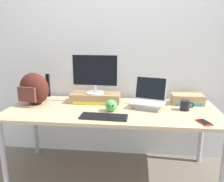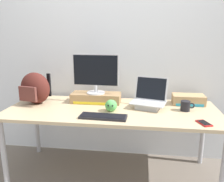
% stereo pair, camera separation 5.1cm
% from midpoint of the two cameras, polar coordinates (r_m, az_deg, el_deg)
% --- Properties ---
extents(ground_plane, '(20.00, 20.00, 0.00)m').
position_cam_midpoint_polar(ground_plane, '(2.54, 0.61, -19.97)').
color(ground_plane, '#70665B').
extents(back_wall, '(7.00, 0.10, 2.60)m').
position_cam_midpoint_polar(back_wall, '(2.60, 2.04, 11.39)').
color(back_wall, silver).
rests_on(back_wall, ground).
extents(desk, '(2.05, 0.80, 0.71)m').
position_cam_midpoint_polar(desk, '(2.24, 0.66, -5.93)').
color(desk, tan).
rests_on(desk, ground).
extents(toner_box_yellow, '(0.52, 0.21, 0.10)m').
position_cam_midpoint_polar(toner_box_yellow, '(2.43, -3.43, -1.69)').
color(toner_box_yellow, '#9E7A51').
rests_on(toner_box_yellow, desk).
extents(desktop_monitor, '(0.49, 0.19, 0.41)m').
position_cam_midpoint_polar(desktop_monitor, '(2.37, -3.53, 4.48)').
color(desktop_monitor, silver).
rests_on(desktop_monitor, toner_box_yellow).
extents(open_laptop, '(0.38, 0.32, 0.30)m').
position_cam_midpoint_polar(open_laptop, '(2.27, 9.85, -2.69)').
color(open_laptop, '#ADADB2').
rests_on(open_laptop, desk).
extents(external_keyboard, '(0.42, 0.16, 0.02)m').
position_cam_midpoint_polar(external_keyboard, '(1.99, -1.48, -6.42)').
color(external_keyboard, black).
rests_on(external_keyboard, desk).
extents(messenger_backpack, '(0.36, 0.30, 0.33)m').
position_cam_midpoint_polar(messenger_backpack, '(2.48, -18.18, 0.66)').
color(messenger_backpack, '#4C1E19').
rests_on(messenger_backpack, desk).
extents(coffee_mug, '(0.13, 0.09, 0.10)m').
position_cam_midpoint_polar(coffee_mug, '(2.27, 18.59, -3.57)').
color(coffee_mug, black).
rests_on(coffee_mug, desk).
extents(cell_phone, '(0.12, 0.15, 0.01)m').
position_cam_midpoint_polar(cell_phone, '(2.02, 22.77, -7.44)').
color(cell_phone, red).
rests_on(cell_phone, desk).
extents(plush_toy, '(0.11, 0.11, 0.11)m').
position_cam_midpoint_polar(plush_toy, '(2.14, 0.46, -3.67)').
color(plush_toy, '#56B256').
rests_on(plush_toy, desk).
extents(toner_box_cyan, '(0.32, 0.18, 0.10)m').
position_cam_midpoint_polar(toner_box_cyan, '(2.49, 19.16, -2.04)').
color(toner_box_cyan, tan).
rests_on(toner_box_cyan, desk).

